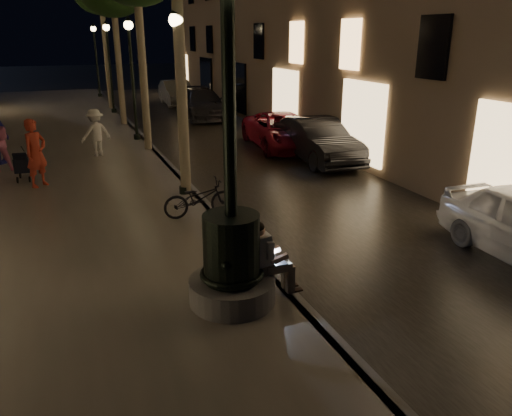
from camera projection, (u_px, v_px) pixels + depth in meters
name	position (u px, v px, depth m)	size (l,w,h in m)	color
ground	(149.00, 148.00, 19.98)	(120.00, 120.00, 0.00)	black
cobble_lane	(221.00, 142.00, 21.02)	(6.00, 45.00, 0.02)	black
promenade	(41.00, 154.00, 18.54)	(8.00, 45.00, 0.20)	#635E57
curb_strip	(149.00, 146.00, 19.94)	(0.25, 45.00, 0.20)	#59595B
fountain_lamppost	(231.00, 244.00, 7.83)	(1.40, 1.40, 5.21)	#59595B
seated_man_laptop	(267.00, 256.00, 8.15)	(0.95, 0.32, 1.32)	tan
lamp_curb_a	(179.00, 79.00, 12.67)	(0.36, 0.36, 4.81)	black
lamp_curb_b	(131.00, 63.00, 19.68)	(0.36, 0.36, 4.81)	black
lamp_curb_c	(109.00, 55.00, 26.69)	(0.36, 0.36, 4.81)	black
lamp_curb_d	(96.00, 51.00, 33.70)	(0.36, 0.36, 4.81)	black
stroller	(23.00, 164.00, 14.71)	(0.48, 0.99, 1.00)	black
car_second	(318.00, 140.00, 17.68)	(1.61, 4.62, 1.52)	black
car_third	(282.00, 131.00, 19.79)	(2.27, 4.93, 1.37)	maroon
car_rear	(202.00, 104.00, 26.97)	(2.13, 5.23, 1.52)	#343338
car_fifth	(176.00, 93.00, 31.81)	(1.62, 4.65, 1.53)	#A09F9B
pedestrian_red	(36.00, 153.00, 14.00)	(0.70, 0.46, 1.93)	#B23423
pedestrian_white	(96.00, 133.00, 17.60)	(1.07, 0.62, 1.66)	white
bicycle	(199.00, 198.00, 11.82)	(0.60, 1.71, 0.90)	black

